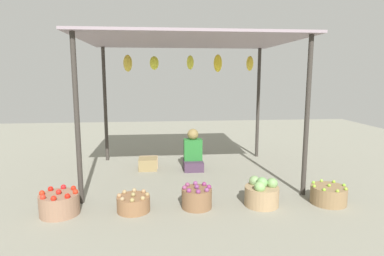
% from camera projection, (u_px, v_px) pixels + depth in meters
% --- Properties ---
extents(ground_plane, '(14.00, 14.00, 0.00)m').
position_uv_depth(ground_plane, '(189.00, 174.00, 5.92)').
color(ground_plane, gray).
extents(market_stall_structure, '(3.55, 2.67, 2.38)m').
position_uv_depth(market_stall_structure, '(188.00, 49.00, 5.58)').
color(market_stall_structure, '#38332D').
rests_on(market_stall_structure, ground).
extents(vendor_person, '(0.36, 0.44, 0.78)m').
position_uv_depth(vendor_person, '(193.00, 154.00, 6.20)').
color(vendor_person, '#453146').
rests_on(vendor_person, ground).
extents(basket_red_tomatoes, '(0.50, 0.50, 0.34)m').
position_uv_depth(basket_red_tomatoes, '(59.00, 204.00, 4.20)').
color(basket_red_tomatoes, '#906C53').
rests_on(basket_red_tomatoes, ground).
extents(basket_potatoes, '(0.43, 0.43, 0.26)m').
position_uv_depth(basket_potatoes, '(133.00, 203.00, 4.30)').
color(basket_potatoes, brown).
rests_on(basket_potatoes, ground).
extents(basket_purple_onions, '(0.41, 0.41, 0.32)m').
position_uv_depth(basket_purple_onions, '(197.00, 198.00, 4.41)').
color(basket_purple_onions, brown).
rests_on(basket_purple_onions, ground).
extents(basket_cabbages, '(0.47, 0.47, 0.40)m').
position_uv_depth(basket_cabbages, '(262.00, 194.00, 4.48)').
color(basket_cabbages, '#A1835D').
rests_on(basket_cabbages, ground).
extents(basket_limes, '(0.49, 0.49, 0.28)m').
position_uv_depth(basket_limes, '(328.00, 195.00, 4.56)').
color(basket_limes, olive).
rests_on(basket_limes, ground).
extents(wooden_crate_near_vendor, '(0.35, 0.24, 0.21)m').
position_uv_depth(wooden_crate_near_vendor, '(149.00, 162.00, 6.35)').
color(wooden_crate_near_vendor, tan).
rests_on(wooden_crate_near_vendor, ground).
extents(wooden_crate_stacked_rear, '(0.34, 0.33, 0.22)m').
position_uv_depth(wooden_crate_stacked_rear, '(148.00, 164.00, 6.21)').
color(wooden_crate_stacked_rear, olive).
rests_on(wooden_crate_stacked_rear, ground).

